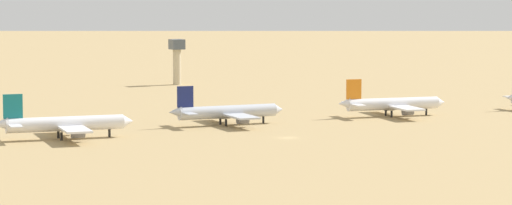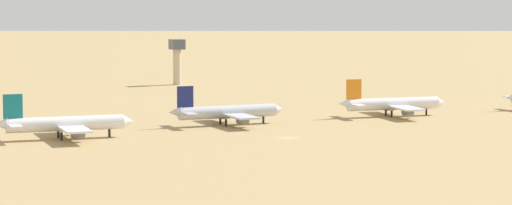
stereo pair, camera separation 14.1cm
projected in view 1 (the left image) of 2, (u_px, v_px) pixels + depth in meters
The scene contains 5 objects.
ground at pixel (288, 138), 320.02m from camera, with size 4000.00×4000.00×0.00m, color tan.
parked_jet_teal_3 at pixel (64, 124), 317.02m from camera, with size 37.00×31.42×12.23m.
parked_jet_navy_4 at pixel (226, 112), 347.61m from camera, with size 35.36×29.79×11.68m.
parked_jet_orange_5 at pixel (392, 104), 370.11m from camera, with size 35.27×30.07×11.68m.
control_tower at pixel (177, 57), 482.68m from camera, with size 5.20×5.20×18.08m.
Camera 1 is at (-152.98, -278.32, 41.29)m, focal length 85.25 mm.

